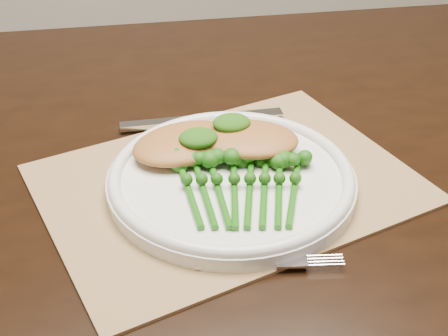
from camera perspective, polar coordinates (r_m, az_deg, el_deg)
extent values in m
cube|color=black|center=(0.84, 2.02, 1.33)|extent=(1.63, 0.95, 0.04)
cube|color=#92734A|center=(0.75, 0.35, -1.42)|extent=(0.50, 0.42, 0.00)
cylinder|color=silver|center=(0.73, 0.67, -1.22)|extent=(0.29, 0.29, 0.02)
torus|color=silver|center=(0.73, 0.67, -0.57)|extent=(0.29, 0.29, 0.02)
cube|color=silver|center=(0.86, -6.48, 4.01)|extent=(0.09, 0.02, 0.01)
cube|color=silver|center=(0.87, 0.88, 4.78)|extent=(0.14, 0.02, 0.00)
cube|color=silver|center=(0.63, 1.18, -8.71)|extent=(0.08, 0.02, 0.00)
ellipsoid|color=#AB6C31|center=(0.76, -3.60, 2.30)|extent=(0.15, 0.13, 0.03)
ellipsoid|color=#AB6C31|center=(0.76, 2.22, 2.68)|extent=(0.14, 0.12, 0.02)
ellipsoid|color=#154209|center=(0.74, -2.37, 2.78)|extent=(0.05, 0.04, 0.02)
ellipsoid|color=#154209|center=(0.76, 0.70, 4.15)|extent=(0.05, 0.04, 0.02)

